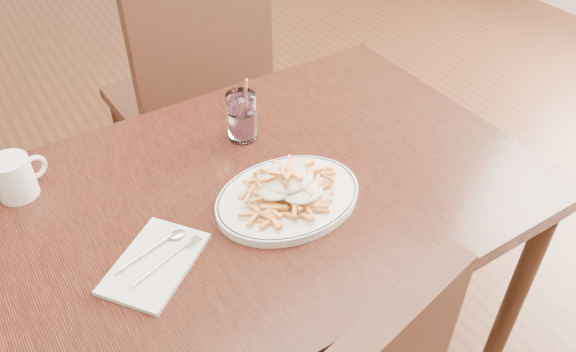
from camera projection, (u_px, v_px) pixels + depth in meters
table at (262, 212)px, 1.26m from camera, size 1.20×0.80×0.75m
chair_far at (194, 90)px, 1.87m from camera, size 0.47×0.47×0.99m
fries_plate at (288, 198)px, 1.17m from camera, size 0.32×0.28×0.02m
loaded_fries at (288, 182)px, 1.14m from camera, size 0.21×0.16×0.06m
napkin at (155, 263)px, 1.04m from camera, size 0.24×0.22×0.01m
cutlery at (153, 259)px, 1.03m from camera, size 0.18×0.11×0.01m
water_glass at (242, 119)px, 1.32m from camera, size 0.07×0.07×0.16m
coffee_mug at (15, 177)px, 1.16m from camera, size 0.11×0.08×0.09m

